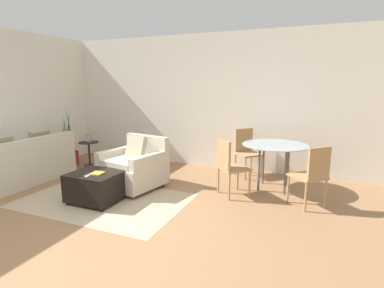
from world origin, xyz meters
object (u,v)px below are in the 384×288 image
couch (19,167)px  book_stack (97,173)px  dining_chair_near_right (313,173)px  tv_remote_primary (88,176)px  tv_remote_secondary (87,175)px  dining_table (275,150)px  dining_chair_near_left (229,164)px  dining_chair_far_left (246,149)px  side_table (89,149)px  potted_plant (69,153)px  picture_frame (88,138)px  ottoman (96,186)px  armchair (134,167)px

couch → book_stack: bearing=-6.0°
book_stack → dining_chair_near_right: bearing=19.7°
tv_remote_primary → tv_remote_secondary: 0.04m
tv_remote_secondary → dining_table: (2.40, 1.75, 0.22)m
tv_remote_primary → dining_chair_near_right: size_ratio=0.17×
dining_chair_near_left → dining_chair_far_left: same height
dining_table → dining_chair_near_right: size_ratio=1.19×
tv_remote_secondary → side_table: 2.25m
book_stack → dining_chair_near_right: dining_chair_near_right is taller
tv_remote_secondary → dining_chair_far_left: size_ratio=0.16×
tv_remote_secondary → dining_chair_near_left: dining_chair_near_left is taller
dining_chair_near_right → potted_plant: bearing=174.4°
tv_remote_primary → picture_frame: picture_frame is taller
tv_remote_primary → tv_remote_secondary: size_ratio=1.08×
ottoman → dining_chair_far_left: dining_chair_far_left is taller
dining_table → dining_chair_near_left: (-0.60, -0.60, -0.16)m
couch → book_stack: (1.91, -0.20, 0.16)m
dining_table → dining_chair_near_right: (0.60, -0.60, -0.16)m
armchair → dining_chair_far_left: 2.16m
dining_chair_near_left → dining_chair_near_right: size_ratio=1.00×
book_stack → tv_remote_secondary: size_ratio=1.41×
tv_remote_primary → potted_plant: (-2.02, 1.66, -0.21)m
armchair → dining_table: armchair is taller
dining_chair_near_right → dining_chair_near_left: bearing=180.0°
ottoman → dining_chair_near_right: 3.16m
dining_table → dining_chair_near_right: bearing=-45.0°
tv_remote_primary → side_table: (-1.51, 1.72, -0.08)m
ottoman → picture_frame: bearing=133.8°
picture_frame → dining_chair_near_left: bearing=-9.6°
dining_table → armchair: bearing=-159.3°
dining_chair_near_left → dining_chair_far_left: bearing=90.0°
side_table → dining_chair_near_left: bearing=-9.6°
couch → tv_remote_primary: size_ratio=12.52×
tv_remote_secondary → dining_table: 2.98m
dining_chair_near_right → side_table: bearing=172.9°
couch → side_table: couch is taller
picture_frame → potted_plant: bearing=-173.2°
tv_remote_secondary → dining_chair_far_left: (1.79, 2.36, 0.06)m
book_stack → couch: bearing=174.0°
ottoman → book_stack: bearing=-28.8°
ottoman → tv_remote_secondary: tv_remote_secondary is taller
tv_remote_primary → potted_plant: 2.62m
tv_remote_primary → dining_chair_far_left: (1.76, 2.38, 0.06)m
couch → ottoman: 1.84m
couch → tv_remote_secondary: couch is taller
ottoman → dining_table: size_ratio=0.67×
tv_remote_primary → side_table: bearing=131.2°
couch → ottoman: (1.83, -0.16, -0.05)m
armchair → ottoman: bearing=-102.3°
side_table → dining_chair_near_left: dining_chair_near_left is taller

